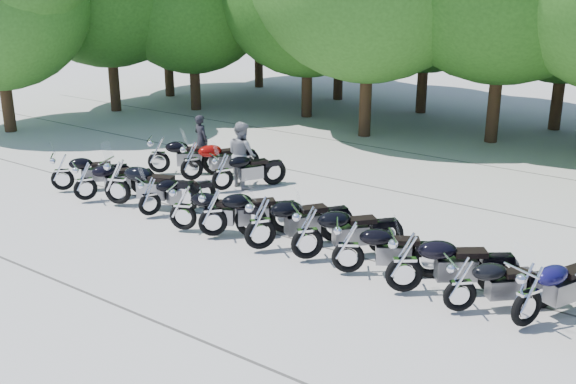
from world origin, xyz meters
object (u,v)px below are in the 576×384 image
Objects in this scene: motorcycle_1 at (85,180)px; motorcycle_7 at (307,231)px; rider_0 at (201,140)px; motorcycle_3 at (149,195)px; motorcycle_9 at (405,261)px; motorcycle_0 at (62,171)px; motorcycle_5 at (213,211)px; motorcycle_4 at (183,206)px; motorcycle_14 at (191,160)px; motorcycle_11 at (528,294)px; motorcycle_15 at (222,171)px; motorcycle_2 at (117,180)px; motorcycle_8 at (348,246)px; motorcycle_13 at (158,154)px; motorcycle_6 at (260,222)px; rider_1 at (242,154)px; motorcycle_10 at (461,283)px.

motorcycle_1 is 6.87m from motorcycle_7.
rider_0 is at bearing -61.43° from motorcycle_1.
motorcycle_7 is (4.64, 0.07, 0.11)m from motorcycle_3.
motorcycle_0 is at bearing 51.96° from motorcycle_9.
motorcycle_0 is 0.92× the size of motorcycle_5.
motorcycle_4 is 3.93m from motorcycle_14.
motorcycle_4 is 5.78m from rider_0.
motorcycle_11 is 1.09× the size of motorcycle_15.
motorcycle_11 is (10.48, -0.14, -0.04)m from motorcycle_2.
motorcycle_4 is at bearing -152.32° from motorcycle_1.
motorcycle_13 is (-8.18, 2.71, 0.01)m from motorcycle_8.
motorcycle_3 is 3.53m from motorcycle_6.
motorcycle_14 is (-6.87, 2.74, 0.03)m from motorcycle_8.
motorcycle_11 reaches higher than motorcycle_1.
rider_1 reaches higher than motorcycle_3.
rider_0 is at bearing -40.57° from motorcycle_3.
motorcycle_10 is 1.15× the size of rider_1.
motorcycle_2 is 1.07× the size of motorcycle_14.
motorcycle_8 is at bearing -111.83° from motorcycle_4.
motorcycle_8 is at bearing -158.16° from motorcycle_3.
motorcycle_5 is 1.07× the size of motorcycle_15.
motorcycle_13 is at bearing 35.90° from motorcycle_9.
rider_1 is (-9.00, 3.37, 0.26)m from motorcycle_11.
motorcycle_10 is at bearing -147.28° from motorcycle_6.
motorcycle_9 is (1.29, -0.13, 0.06)m from motorcycle_8.
motorcycle_0 is at bearing 23.46° from motorcycle_11.
motorcycle_13 is at bearing 31.27° from rider_1.
motorcycle_13 reaches higher than motorcycle_0.
motorcycle_1 is 1.01m from motorcycle_2.
motorcycle_1 is 0.92× the size of motorcycle_5.
motorcycle_5 is 1.34m from motorcycle_6.
motorcycle_9 is 1.16× the size of motorcycle_10.
motorcycle_11 is (3.55, -0.07, 0.03)m from motorcycle_8.
motorcycle_15 reaches higher than motorcycle_10.
motorcycle_11 reaches higher than motorcycle_0.
motorcycle_0 is 5.61m from motorcycle_5.
motorcycle_11 reaches higher than motorcycle_14.
motorcycle_9 reaches higher than motorcycle_13.
motorcycle_11 is at bearing -150.96° from motorcycle_1.
motorcycle_3 is 0.84× the size of motorcycle_7.
rider_1 is at bearing 21.76° from motorcycle_10.
motorcycle_7 is at bearing -149.42° from motorcycle_1.
motorcycle_0 is 4.46m from rider_0.
rider_1 reaches higher than motorcycle_0.
motorcycle_7 is 5.15m from motorcycle_15.
motorcycle_7 reaches higher than motorcycle_13.
motorcycle_6 is 4.75m from rider_1.
motorcycle_10 is 0.91× the size of motorcycle_14.
motorcycle_9 is at bearing -113.84° from motorcycle_4.
motorcycle_7 reaches higher than motorcycle_4.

